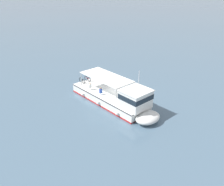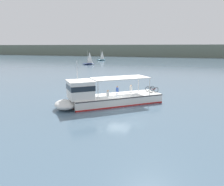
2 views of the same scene
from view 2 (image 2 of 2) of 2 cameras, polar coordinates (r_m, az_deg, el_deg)
ground_plane at (r=24.83m, az=1.73°, el=-3.77°), size 400.00×400.00×0.00m
distant_shoreline at (r=157.49m, az=17.19°, el=10.57°), size 400.00×28.00×7.87m
ferry_main at (r=25.43m, az=-2.12°, el=-1.03°), size 11.53×10.79×5.32m
sailboat_mid_channel at (r=107.79m, az=-2.82°, el=8.80°), size 4.10×4.62×5.40m
sailboat_horizon_east at (r=83.55m, az=-6.17°, el=7.77°), size 4.66×4.04×5.40m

